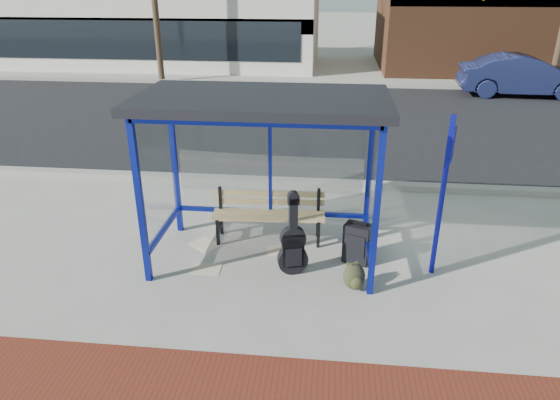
# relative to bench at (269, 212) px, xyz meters

# --- Properties ---
(ground) EXTENTS (120.00, 120.00, 0.00)m
(ground) POSITION_rel_bench_xyz_m (0.01, -0.61, -0.47)
(ground) COLOR #B2ADA0
(ground) RESTS_ON ground
(brick_paver_strip) EXTENTS (60.00, 1.00, 0.01)m
(brick_paver_strip) POSITION_rel_bench_xyz_m (0.01, -3.21, -0.46)
(brick_paver_strip) COLOR maroon
(brick_paver_strip) RESTS_ON ground
(curb_near) EXTENTS (60.00, 0.25, 0.12)m
(curb_near) POSITION_rel_bench_xyz_m (0.01, 2.29, -0.41)
(curb_near) COLOR gray
(curb_near) RESTS_ON ground
(street_asphalt) EXTENTS (60.00, 10.00, 0.00)m
(street_asphalt) POSITION_rel_bench_xyz_m (0.01, 7.39, -0.46)
(street_asphalt) COLOR black
(street_asphalt) RESTS_ON ground
(curb_far) EXTENTS (60.00, 0.25, 0.12)m
(curb_far) POSITION_rel_bench_xyz_m (0.01, 12.49, -0.41)
(curb_far) COLOR gray
(curb_far) RESTS_ON ground
(far_sidewalk) EXTENTS (60.00, 4.00, 0.01)m
(far_sidewalk) POSITION_rel_bench_xyz_m (0.01, 14.39, -0.46)
(far_sidewalk) COLOR #B2ADA0
(far_sidewalk) RESTS_ON ground
(bus_shelter) EXTENTS (3.30, 1.80, 2.42)m
(bus_shelter) POSITION_rel_bench_xyz_m (0.01, -0.54, 1.61)
(bus_shelter) COLOR navy
(bus_shelter) RESTS_ON ground
(storefront_white) EXTENTS (18.00, 6.04, 4.00)m
(storefront_white) POSITION_rel_bench_xyz_m (-8.99, 17.38, 1.53)
(storefront_white) COLOR silver
(storefront_white) RESTS_ON ground
(bench) EXTENTS (1.76, 0.52, 0.82)m
(bench) POSITION_rel_bench_xyz_m (0.00, 0.00, 0.00)
(bench) COLOR black
(bench) RESTS_ON ground
(guitar_bag) EXTENTS (0.44, 0.23, 1.17)m
(guitar_bag) POSITION_rel_bench_xyz_m (0.46, -0.97, -0.04)
(guitar_bag) COLOR black
(guitar_bag) RESTS_ON ground
(suitcase) EXTENTS (0.44, 0.36, 0.65)m
(suitcase) POSITION_rel_bench_xyz_m (1.36, -0.58, -0.16)
(suitcase) COLOR black
(suitcase) RESTS_ON ground
(backpack) EXTENTS (0.36, 0.35, 0.36)m
(backpack) POSITION_rel_bench_xyz_m (1.31, -1.27, -0.29)
(backpack) COLOR #2F311B
(backpack) RESTS_ON ground
(sign_post) EXTENTS (0.13, 0.28, 2.26)m
(sign_post) POSITION_rel_bench_xyz_m (2.42, -0.75, 0.81)
(sign_post) COLOR #0C0F89
(sign_post) RESTS_ON ground
(newspaper_a) EXTENTS (0.55, 0.53, 0.01)m
(newspaper_a) POSITION_rel_bench_xyz_m (-0.96, -0.31, -0.46)
(newspaper_a) COLOR white
(newspaper_a) RESTS_ON ground
(newspaper_b) EXTENTS (0.41, 0.32, 0.01)m
(newspaper_b) POSITION_rel_bench_xyz_m (-0.77, -1.01, -0.46)
(newspaper_b) COLOR white
(newspaper_b) RESTS_ON ground
(newspaper_c) EXTENTS (0.42, 0.35, 0.01)m
(newspaper_c) POSITION_rel_bench_xyz_m (0.21, -0.38, -0.46)
(newspaper_c) COLOR white
(newspaper_c) RESTS_ON ground
(parked_car) EXTENTS (4.37, 1.74, 1.41)m
(parked_car) POSITION_rel_bench_xyz_m (7.49, 11.46, 0.24)
(parked_car) COLOR #1C234F
(parked_car) RESTS_ON ground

